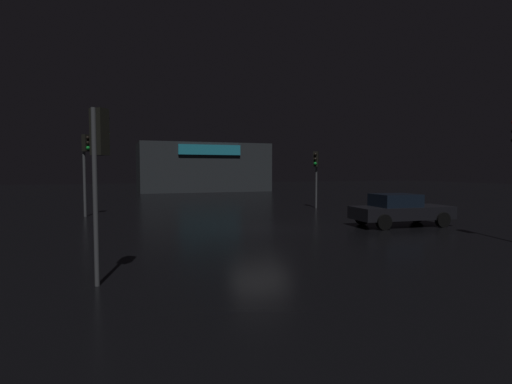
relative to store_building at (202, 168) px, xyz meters
name	(u,v)px	position (x,y,z in m)	size (l,w,h in m)	color
ground_plane	(260,228)	(-4.05, -31.06, -2.80)	(120.00, 120.00, 0.00)	black
store_building	(202,168)	(0.00, 0.00, 0.00)	(14.91, 8.32, 5.60)	#33383D
traffic_signal_main	(85,159)	(-11.38, -23.91, 0.28)	(0.42, 0.42, 4.41)	#595B60
traffic_signal_opposite	(316,166)	(2.50, -23.88, -0.05)	(0.42, 0.42, 3.73)	#595B60
traffic_signal_cross_left	(99,150)	(-10.21, -37.60, 0.15)	(0.42, 0.42, 3.85)	#595B60
car_near	(400,210)	(2.12, -32.47, -2.07)	(4.59, 2.18, 1.45)	black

